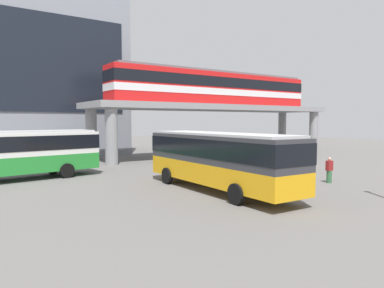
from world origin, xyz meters
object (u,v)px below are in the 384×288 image
bicycle_silver (237,155)px  pedestrian_by_bike_rack (329,171)px  bus_main (218,155)px  train (216,88)px  bicycle_red (259,155)px  station_building (14,76)px  bicycle_orange (239,157)px  bus_secondary (12,150)px  bicycle_black (218,159)px

bicycle_silver → pedestrian_by_bike_rack: pedestrian_by_bike_rack is taller
bus_main → bicycle_silver: 17.28m
train → bicycle_red: bearing=-85.5°
station_building → pedestrian_by_bike_rack: size_ratio=14.12×
station_building → bicycle_orange: size_ratio=13.57×
bus_secondary → train: bearing=18.0°
station_building → train: station_building is taller
bicycle_orange → bicycle_red: bearing=1.8°
bus_main → bicycle_black: (8.48, 10.83, -1.63)m
bicycle_black → bicycle_silver: (3.62, 1.40, 0.00)m
bicycle_silver → train: bearing=76.6°
bicycle_red → bicycle_black: size_ratio=1.01×
bicycle_orange → bicycle_silver: 1.69m
bus_secondary → bicycle_orange: (20.05, 0.73, -1.63)m
bus_secondary → bicycle_red: bus_secondary is taller
station_building → bus_main: (5.99, -28.89, -6.87)m
train → bicycle_silver: 8.93m
station_building → train: size_ratio=0.88×
bus_main → bicycle_orange: 15.63m
train → bus_main: bearing=-127.6°
bicycle_black → pedestrian_by_bike_rack: pedestrian_by_bike_rack is taller
station_building → bus_secondary: (-2.91, -18.78, -6.87)m
bus_main → train: bearing=52.4°
bus_secondary → bicycle_red: 22.80m
station_building → bus_main: size_ratio=2.04×
bus_secondary → pedestrian_by_bike_rack: (16.30, -11.92, -1.24)m
bus_secondary → bicycle_orange: bearing=2.1°
bicycle_silver → pedestrian_by_bike_rack: bearing=-108.6°
bus_main → bicycle_black: size_ratio=6.30×
station_building → train: (19.30, -11.58, -1.25)m
bicycle_red → pedestrian_by_bike_rack: pedestrian_by_bike_rack is taller
bus_main → pedestrian_by_bike_rack: (7.39, -1.82, -1.24)m
station_building → train: 22.55m
station_building → pedestrian_by_bike_rack: 34.46m
pedestrian_by_bike_rack → bus_secondary: bearing=143.8°
bus_secondary → bicycle_orange: size_ratio=6.77×
bicycle_red → station_building: bearing=137.8°
train → bus_secondary: (-22.22, -7.20, -5.62)m
bus_secondary → bicycle_black: 17.48m
bus_main → bus_secondary: size_ratio=0.98×
bus_secondary → bicycle_silver: bus_secondary is taller
train → pedestrian_by_bike_rack: 21.16m
bus_secondary → station_building: bearing=81.2°
station_building → bicycle_orange: station_building is taller
train → station_building: bearing=149.0°
station_building → bicycle_red: 28.07m
bicycle_red → bicycle_orange: bearing=-178.2°
bicycle_black → train: bearing=53.3°
bus_main → bicycle_orange: size_ratio=6.65×
bicycle_red → train: bearing=94.5°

